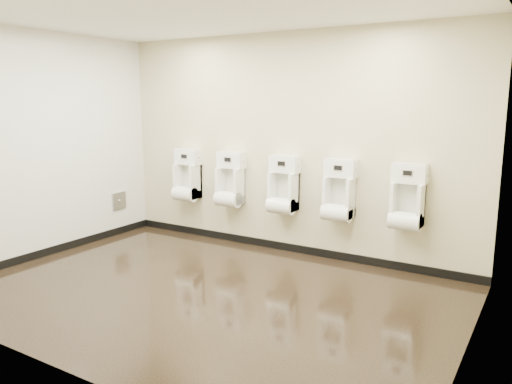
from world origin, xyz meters
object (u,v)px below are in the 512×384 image
at_px(urinal_1, 230,183).
at_px(urinal_3, 339,195).
at_px(access_panel, 119,201).
at_px(urinal_0, 187,179).
at_px(urinal_2, 283,189).
at_px(urinal_4, 407,202).

bearing_deg(urinal_1, urinal_3, 0.00).
relative_size(access_panel, urinal_3, 0.34).
relative_size(access_panel, urinal_1, 0.34).
bearing_deg(urinal_0, access_panel, -156.08).
bearing_deg(urinal_3, urinal_2, 180.00).
xyz_separation_m(access_panel, urinal_4, (4.08, 0.42, 0.35)).
bearing_deg(urinal_2, urinal_1, 180.00).
xyz_separation_m(urinal_1, urinal_2, (0.82, 0.00, 0.00)).
bearing_deg(urinal_1, urinal_2, 0.00).
xyz_separation_m(access_panel, urinal_2, (2.51, 0.42, 0.35)).
bearing_deg(access_panel, urinal_1, 13.94).
relative_size(access_panel, urinal_4, 0.34).
relative_size(urinal_0, urinal_3, 1.00).
xyz_separation_m(urinal_2, urinal_3, (0.76, 0.00, 0.00)).
distance_m(urinal_0, urinal_2, 1.56).
distance_m(urinal_1, urinal_2, 0.82).
xyz_separation_m(urinal_1, urinal_4, (2.38, 0.00, 0.00)).
bearing_deg(urinal_2, urinal_0, 180.00).
relative_size(urinal_1, urinal_2, 1.00).
bearing_deg(urinal_2, urinal_3, 0.00).
bearing_deg(urinal_4, urinal_2, 180.00).
distance_m(urinal_2, urinal_4, 1.57).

